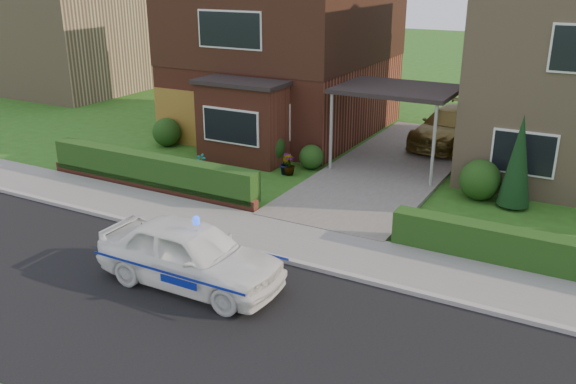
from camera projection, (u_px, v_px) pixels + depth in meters
The scene contains 22 objects.
ground at pixel (199, 324), 11.66m from camera, with size 120.00×120.00×0.00m, color #295316.
road at pixel (199, 324), 11.66m from camera, with size 60.00×6.00×0.02m, color black.
kerb at pixel (277, 258), 14.15m from camera, with size 60.00×0.16×0.12m, color #9E9993.
sidewalk at pixel (298, 242), 15.02m from camera, with size 60.00×2.00×0.10m, color slate.
driveway at pixel (393, 166), 20.69m from camera, with size 3.80×12.00×0.12m, color #666059.
house_left at pixel (285, 37), 24.39m from camera, with size 7.50×9.53×7.25m.
carport_link at pixel (397, 91), 19.76m from camera, with size 3.80×3.00×2.77m.
garage_door at pixel (179, 117), 23.21m from camera, with size 2.20×0.10×2.10m, color brown.
dwarf_wall at pixel (149, 185), 18.57m from camera, with size 7.70×0.25×0.36m, color brown.
hedge_left at pixel (152, 189), 18.76m from camera, with size 7.50×0.55×0.90m, color #1B3912.
hedge_right at pixel (557, 277), 13.45m from camera, with size 7.50×0.55×0.80m, color #1B3912.
shrub_left_far at pixel (167, 132), 23.12m from camera, with size 1.08×1.08×1.08m, color #1B3912.
shrub_left_mid at pixel (266, 146), 20.89m from camera, with size 1.32×1.32×1.32m, color #1B3912.
shrub_left_near at pixel (311, 157), 20.50m from camera, with size 0.84×0.84×0.84m, color #1B3912.
shrub_right_near at pixel (480, 180), 17.75m from camera, with size 1.20×1.20×1.20m, color #1B3912.
conifer_a at pixel (518, 164), 16.89m from camera, with size 0.90×0.90×2.60m, color black.
neighbour_left at pixel (74, 42), 32.93m from camera, with size 6.50×7.00×5.20m, color #A08562.
police_car at pixel (190, 254), 12.89m from camera, with size 3.83×4.18×1.58m.
driveway_car at pixel (451, 127), 22.87m from camera, with size 1.90×4.67×1.36m, color brown.
potted_plant_a at pixel (201, 165), 19.92m from camera, with size 0.36×0.25×0.69m, color gray.
potted_plant_b at pixel (286, 164), 19.93m from camera, with size 0.40×0.32×0.72m, color gray.
potted_plant_c at pixel (289, 165), 19.90m from camera, with size 0.40×0.40×0.72m, color gray.
Camera 1 is at (6.33, -8.01, 6.42)m, focal length 38.00 mm.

